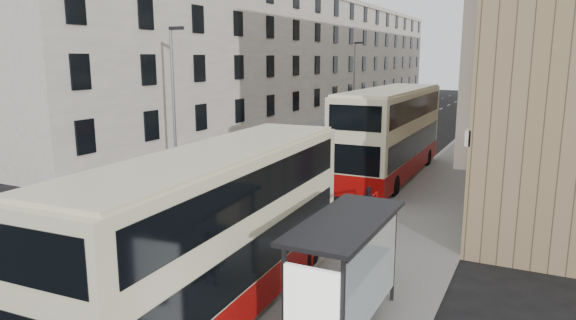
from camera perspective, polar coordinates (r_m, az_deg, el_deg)
The scene contains 19 objects.
ground at distance 17.33m, azimuth -20.66°, elevation -11.44°, with size 200.00×200.00×0.00m, color black.
pavement_right at distance 41.36m, azimuth 20.64°, elevation 1.63°, with size 4.00×120.00×0.15m, color slate.
pavement_left at distance 45.56m, azimuth 0.89°, elevation 3.18°, with size 3.00×120.00×0.15m, color slate.
kerb_right at distance 41.60m, azimuth 17.91°, elevation 1.86°, with size 0.25×120.00×0.15m, color #9C9B96.
kerb_left at distance 44.94m, azimuth 2.62°, elevation 3.06°, with size 0.25×120.00×0.15m, color #9C9B96.
road_markings at distance 57.31m, azimuth 14.31°, elevation 4.43°, with size 10.00×110.00×0.01m, color silver, non-canonical shape.
terrace_left at distance 61.66m, azimuth 2.21°, elevation 11.29°, with size 9.18×79.00×13.25m.
bus_shelter at distance 11.74m, azimuth 6.44°, elevation -10.48°, with size 1.65×4.25×2.70m.
guard_railing at distance 18.28m, azimuth 6.86°, elevation -6.71°, with size 0.06×6.56×1.01m.
street_lamp_near at distance 29.24m, azimuth -12.57°, elevation 7.39°, with size 0.93×0.18×8.00m.
street_lamp_far at distance 55.81m, azimuth 7.41°, elevation 9.27°, with size 0.93×0.18×8.00m.
double_decker_front at distance 13.12m, azimuth -7.60°, elevation -7.94°, with size 3.01×10.85×4.28m.
double_decker_rear at distance 28.26m, azimuth 11.35°, elevation 2.93°, with size 2.92×12.28×4.89m.
pedestrian_near at distance 13.19m, azimuth 8.13°, elevation -13.54°, with size 0.59×0.39×1.63m, color black.
pedestrian_far at distance 19.91m, azimuth 8.94°, elevation -5.09°, with size 0.90×0.37×1.53m, color black.
white_van at distance 50.63m, azimuth 6.50°, elevation 4.62°, with size 2.29×4.97×1.38m, color silver.
car_silver at distance 69.02m, azimuth 13.62°, elevation 6.11°, with size 1.56×3.89×1.32m, color #AFB1B8.
car_dark at distance 78.00m, azimuth 13.81°, elevation 6.75°, with size 1.67×4.78×1.58m, color black.
car_red at distance 74.68m, azimuth 21.35°, elevation 6.09°, with size 2.08×5.12×1.49m, color #A8110A.
Camera 1 is at (12.03, -10.66, 6.47)m, focal length 32.00 mm.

